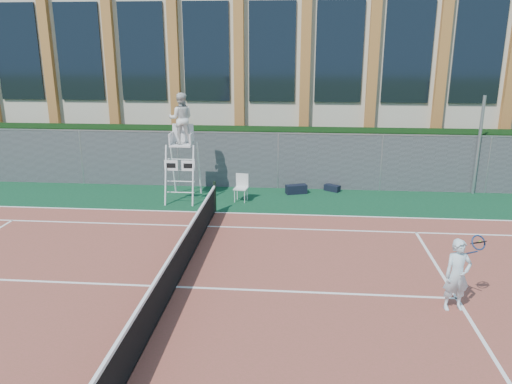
# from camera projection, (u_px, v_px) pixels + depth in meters

# --- Properties ---
(ground) EXTENTS (120.00, 120.00, 0.00)m
(ground) POSITION_uv_depth(u_px,v_px,m) (176.00, 288.00, 11.68)
(ground) COLOR #233814
(apron) EXTENTS (36.00, 20.00, 0.01)m
(apron) POSITION_uv_depth(u_px,v_px,m) (185.00, 270.00, 12.63)
(apron) COLOR #0C3821
(apron) RESTS_ON ground
(tennis_court) EXTENTS (23.77, 10.97, 0.02)m
(tennis_court) POSITION_uv_depth(u_px,v_px,m) (176.00, 287.00, 11.67)
(tennis_court) COLOR brown
(tennis_court) RESTS_ON apron
(tennis_net) EXTENTS (0.10, 11.30, 1.10)m
(tennis_net) POSITION_uv_depth(u_px,v_px,m) (175.00, 267.00, 11.53)
(tennis_net) COLOR black
(tennis_net) RESTS_ON ground
(fence) EXTENTS (40.00, 0.06, 2.20)m
(fence) POSITION_uv_depth(u_px,v_px,m) (228.00, 160.00, 19.78)
(fence) COLOR #595E60
(fence) RESTS_ON ground
(hedge) EXTENTS (40.00, 1.40, 2.20)m
(hedge) POSITION_uv_depth(u_px,v_px,m) (232.00, 154.00, 20.93)
(hedge) COLOR black
(hedge) RESTS_ON ground
(building) EXTENTS (45.00, 10.60, 8.22)m
(building) POSITION_uv_depth(u_px,v_px,m) (250.00, 71.00, 27.68)
(building) COLOR beige
(building) RESTS_ON ground
(steel_pole) EXTENTS (0.12, 0.12, 3.73)m
(steel_pole) POSITION_uv_depth(u_px,v_px,m) (479.00, 146.00, 18.68)
(steel_pole) COLOR #9EA0A5
(steel_pole) RESTS_ON ground
(umpire_chair) EXTENTS (1.10, 1.69, 3.93)m
(umpire_chair) POSITION_uv_depth(u_px,v_px,m) (181.00, 122.00, 17.73)
(umpire_chair) COLOR white
(umpire_chair) RESTS_ON ground
(plastic_chair) EXTENTS (0.52, 0.52, 0.99)m
(plastic_chair) POSITION_uv_depth(u_px,v_px,m) (242.00, 185.00, 18.14)
(plastic_chair) COLOR silver
(plastic_chair) RESTS_ON apron
(sports_bag_near) EXTENTS (0.86, 0.55, 0.34)m
(sports_bag_near) POSITION_uv_depth(u_px,v_px,m) (296.00, 189.00, 19.13)
(sports_bag_near) COLOR black
(sports_bag_near) RESTS_ON apron
(sports_bag_far) EXTENTS (0.65, 0.56, 0.24)m
(sports_bag_far) POSITION_uv_depth(u_px,v_px,m) (332.00, 188.00, 19.47)
(sports_bag_far) COLOR black
(sports_bag_far) RESTS_ON apron
(tennis_player) EXTENTS (0.93, 0.66, 1.61)m
(tennis_player) POSITION_uv_depth(u_px,v_px,m) (457.00, 275.00, 10.48)
(tennis_player) COLOR silver
(tennis_player) RESTS_ON tennis_court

